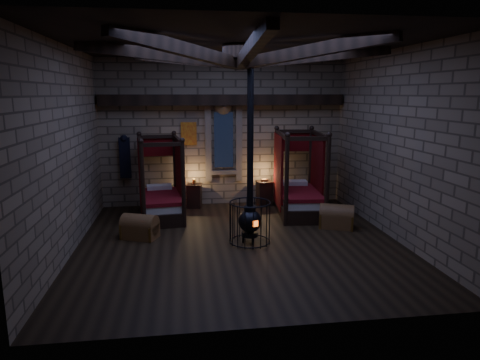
{
  "coord_description": "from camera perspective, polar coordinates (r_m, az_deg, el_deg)",
  "views": [
    {
      "loc": [
        -1.21,
        -8.87,
        3.23
      ],
      "look_at": [
        0.09,
        0.6,
        1.29
      ],
      "focal_mm": 32.0,
      "sensor_mm": 36.0,
      "label": 1
    }
  ],
  "objects": [
    {
      "name": "nightstand_left",
      "position": [
        12.36,
        -6.11,
        -2.04
      ],
      "size": [
        0.5,
        0.48,
        0.84
      ],
      "rotation": [
        0.0,
        0.0,
        -0.18
      ],
      "color": "black",
      "rests_on": "ground"
    },
    {
      "name": "room",
      "position": [
        9.06,
        -0.13,
        14.72
      ],
      "size": [
        7.02,
        7.02,
        4.29
      ],
      "color": "black",
      "rests_on": "ground"
    },
    {
      "name": "bed_right",
      "position": [
        11.75,
        7.79,
        -1.83
      ],
      "size": [
        1.31,
        2.21,
        2.22
      ],
      "rotation": [
        0.0,
        0.0,
        -0.09
      ],
      "color": "black",
      "rests_on": "ground"
    },
    {
      "name": "bed_left",
      "position": [
        11.5,
        -10.48,
        -2.35
      ],
      "size": [
        1.28,
        2.12,
        2.1
      ],
      "rotation": [
        0.0,
        0.0,
        0.11
      ],
      "color": "black",
      "rests_on": "ground"
    },
    {
      "name": "nightstand_right",
      "position": [
        12.55,
        3.26,
        -1.73
      ],
      "size": [
        0.49,
        0.48,
        0.78
      ],
      "rotation": [
        0.0,
        0.0,
        0.12
      ],
      "color": "black",
      "rests_on": "ground"
    },
    {
      "name": "trunk_right",
      "position": [
        10.75,
        12.75,
        -4.84
      ],
      "size": [
        0.94,
        0.78,
        0.59
      ],
      "rotation": [
        0.0,
        0.0,
        -0.39
      ],
      "color": "brown",
      "rests_on": "ground"
    },
    {
      "name": "trunk_left",
      "position": [
        10.0,
        -13.21,
        -6.16
      ],
      "size": [
        0.9,
        0.75,
        0.57
      ],
      "rotation": [
        0.0,
        0.0,
        -0.39
      ],
      "color": "brown",
      "rests_on": "ground"
    },
    {
      "name": "stove",
      "position": [
        9.35,
        1.33,
        -4.97
      ],
      "size": [
        0.91,
        0.91,
        4.05
      ],
      "rotation": [
        0.0,
        0.0,
        0.34
      ],
      "color": "black",
      "rests_on": "ground"
    }
  ]
}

